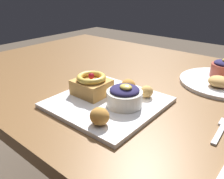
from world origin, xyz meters
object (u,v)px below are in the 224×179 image
object	(u,v)px
back_pastry	(219,81)
front_plate	(108,102)
berry_ramekin	(124,96)
fritter_front	(128,85)
back_plate	(222,82)
back_ramekin	(223,69)
fritter_middle	(100,116)
cake_slice	(92,85)
fork	(222,129)
fritter_back	(147,92)

from	to	relation	value
back_pastry	front_plate	bearing A→B (deg)	-124.37
front_plate	berry_ramekin	xyz separation A→B (m)	(0.05, 0.01, 0.03)
fritter_front	back_plate	bearing A→B (deg)	53.61
back_plate	back_ramekin	xyz separation A→B (m)	(-0.01, 0.04, 0.04)
fritter_middle	back_plate	distance (m)	0.50
cake_slice	back_plate	world-z (taller)	cake_slice
berry_ramekin	fork	distance (m)	0.25
fritter_front	fritter_middle	world-z (taller)	fritter_middle
back_ramekin	fork	xyz separation A→B (m)	(0.10, -0.33, -0.04)
front_plate	back_pastry	size ratio (longest dim) A/B	4.30
fritter_back	back_ramekin	world-z (taller)	back_ramekin
back_plate	fork	bearing A→B (deg)	-73.66
front_plate	fritter_back	world-z (taller)	fritter_back
fritter_front	back_ramekin	world-z (taller)	back_ramekin
berry_ramekin	fritter_middle	distance (m)	0.11
front_plate	fritter_front	distance (m)	0.10
front_plate	cake_slice	bearing A→B (deg)	177.24
back_plate	back_ramekin	bearing A→B (deg)	108.90
cake_slice	fork	distance (m)	0.37
back_plate	fritter_middle	bearing A→B (deg)	-106.71
berry_ramekin	back_plate	size ratio (longest dim) A/B	0.34
cake_slice	fritter_middle	xyz separation A→B (m)	(0.13, -0.11, -0.01)
fritter_back	back_ramekin	xyz separation A→B (m)	(0.12, 0.32, 0.01)
cake_slice	fritter_back	world-z (taller)	cake_slice
cake_slice	back_pastry	distance (m)	0.42
front_plate	cake_slice	xyz separation A→B (m)	(-0.07, 0.00, 0.04)
cake_slice	fritter_front	world-z (taller)	cake_slice
fritter_middle	fork	bearing A→B (deg)	38.33
fritter_front	fritter_middle	bearing A→B (deg)	-72.91
fritter_middle	back_ramekin	world-z (taller)	back_ramekin
front_plate	cake_slice	size ratio (longest dim) A/B	2.88
front_plate	fritter_front	xyz separation A→B (m)	(0.01, 0.09, 0.02)
back_plate	back_ramekin	distance (m)	0.06
fritter_back	back_plate	world-z (taller)	fritter_back
fritter_back	front_plate	bearing A→B (deg)	-128.39
back_ramekin	back_pastry	xyz separation A→B (m)	(0.02, -0.10, -0.01)
fritter_front	back_pastry	distance (m)	0.30
back_plate	fork	size ratio (longest dim) A/B	2.27
cake_slice	berry_ramekin	size ratio (longest dim) A/B	1.02
cake_slice	back_pastry	world-z (taller)	cake_slice
cake_slice	back_pastry	bearing A→B (deg)	47.83
fritter_back	fritter_front	bearing A→B (deg)	179.12
fritter_front	fork	xyz separation A→B (m)	(0.29, -0.02, -0.03)
front_plate	fritter_front	size ratio (longest dim) A/B	6.37
back_pastry	fritter_back	bearing A→B (deg)	-122.56
fritter_middle	back_pastry	world-z (taller)	fritter_middle
fritter_middle	cake_slice	bearing A→B (deg)	140.48
cake_slice	fritter_front	size ratio (longest dim) A/B	2.21
fritter_back	back_pastry	world-z (taller)	same
cake_slice	back_ramekin	world-z (taller)	back_ramekin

